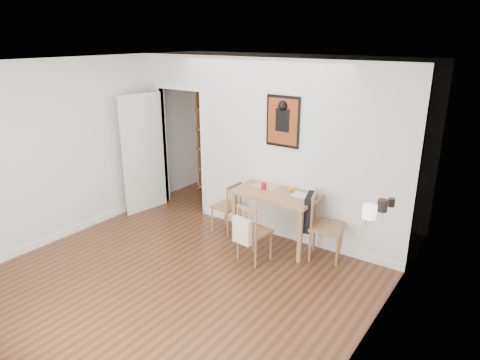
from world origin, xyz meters
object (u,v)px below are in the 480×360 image
Objects in this scene: chair_right at (325,226)px; red_glass at (264,186)px; ceramic_jar_b at (391,202)px; mantel_lamp at (369,213)px; dining_table at (278,198)px; bookshelf at (219,140)px; fireplace at (374,263)px; chair_left at (226,207)px; orange_fruit at (291,189)px; notebook at (302,195)px; chair_front at (254,232)px; ceramic_jar_a at (382,205)px.

red_glass is at bearing -177.62° from chair_right.
ceramic_jar_b is (0.96, -0.54, 0.73)m from chair_right.
mantel_lamp is at bearing -51.23° from chair_right.
dining_table is 0.59× the size of bookshelf.
dining_table is 0.95× the size of fireplace.
chair_right is (1.58, 0.08, 0.08)m from chair_left.
orange_fruit reaches higher than notebook.
notebook is (0.38, 0.63, 0.40)m from chair_front.
red_glass is (-0.20, 0.55, 0.45)m from chair_front.
notebook reaches higher than chair_front.
ceramic_jar_a is (1.28, -0.76, 0.41)m from notebook.
mantel_lamp is at bearing -89.57° from ceramic_jar_a.
fireplace is 0.67m from ceramic_jar_b.
chair_right is at bearing 150.73° from ceramic_jar_b.
fireplace is (3.72, -2.15, -0.39)m from bookshelf.
red_glass reaches higher than chair_front.
fireplace is at bearing -26.96° from dining_table.
chair_right is 9.56× the size of red_glass.
mantel_lamp is (1.66, -1.15, 0.58)m from dining_table.
red_glass is 0.36× the size of notebook.
chair_right is 3.12m from bookshelf.
fireplace is at bearing -34.03° from notebook.
dining_table is 1.46× the size of chair_front.
chair_right reaches higher than chair_left.
notebook is 1.81m from mantel_lamp.
chair_front is at bearing -90.79° from dining_table.
bookshelf is 4.31m from fireplace.
ceramic_jar_a is (2.50, -0.64, 0.82)m from chair_left.
ceramic_jar_a is at bearing -38.16° from chair_right.
chair_front reaches higher than chair_left.
chair_front is 3.00× the size of notebook.
dining_table is 2.44m from bookshelf.
mantel_lamp is at bearing -42.58° from notebook.
chair_right is (0.74, -0.01, -0.24)m from dining_table.
chair_front is 8.44× the size of red_glass.
bookshelf reaches higher than chair_front.
bookshelf is 2.51m from orange_fruit.
ceramic_jar_b is (1.54, -0.63, 0.36)m from orange_fruit.
fireplace is at bearing -23.16° from red_glass.
mantel_lamp is (0.92, -1.14, 0.81)m from chair_right.
fireplace is 4.61× the size of notebook.
chair_front is 1.88m from ceramic_jar_b.
ceramic_jar_b is (0.02, 0.31, 0.59)m from fireplace.
chair_left is 0.64× the size of fireplace.
chair_front is at bearing 161.54° from mantel_lamp.
chair_left is at bearing -169.90° from orange_fruit.
bookshelf is (-2.78, 1.31, 0.52)m from chair_right.
orange_fruit is 1.75m from ceramic_jar_a.
chair_left is 2.86m from mantel_lamp.
bookshelf is at bearing 137.04° from chair_front.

